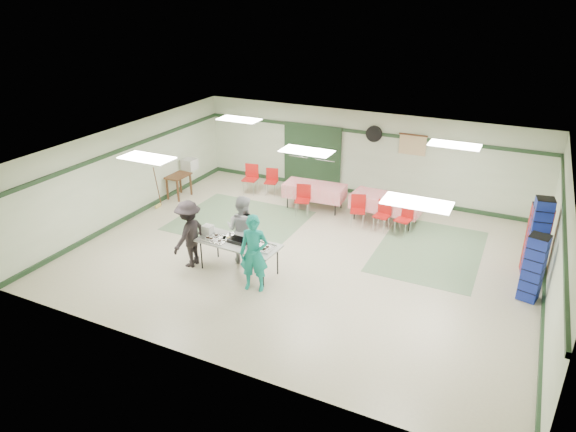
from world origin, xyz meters
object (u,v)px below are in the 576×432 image
at_px(chair_c, 405,216).
at_px(chair_d, 303,197).
at_px(office_printer, 190,164).
at_px(broom, 157,187).
at_px(volunteer_dark, 189,234).
at_px(chair_b, 358,207).
at_px(volunteer_grey, 243,229).
at_px(chair_loose_b, 251,176).
at_px(crate_stack_blue_b, 534,268).
at_px(crate_stack_red, 536,240).
at_px(chair_loose_a, 272,179).
at_px(dining_table_b, 315,190).
at_px(dining_table_a, 386,203).
at_px(volunteer_teal, 254,253).
at_px(chair_a, 383,212).
at_px(crate_stack_blue_a, 537,239).
at_px(printer_table, 178,179).
at_px(serving_table, 238,244).

height_order(chair_c, chair_d, chair_d).
height_order(office_printer, broom, broom).
relative_size(volunteer_dark, chair_b, 1.89).
height_order(chair_b, office_printer, office_printer).
distance_m(volunteer_grey, office_printer, 5.17).
relative_size(chair_loose_b, crate_stack_blue_b, 0.63).
distance_m(chair_b, crate_stack_red, 4.61).
distance_m(chair_loose_a, crate_stack_blue_b, 8.37).
xyz_separation_m(dining_table_b, chair_b, (1.56, -0.57, -0.03)).
bearing_deg(office_printer, chair_loose_a, 25.36).
xyz_separation_m(office_printer, broom, (-0.08, -1.56, -0.25)).
bearing_deg(dining_table_a, dining_table_b, -176.07).
height_order(chair_d, broom, broom).
relative_size(chair_loose_a, office_printer, 1.93).
distance_m(volunteer_teal, crate_stack_blue_b, 5.91).
bearing_deg(chair_c, office_printer, -170.16).
distance_m(volunteer_teal, volunteer_grey, 1.32).
bearing_deg(chair_c, crate_stack_blue_b, -21.12).
relative_size(volunteer_grey, office_printer, 3.91).
bearing_deg(chair_c, chair_loose_b, -178.30).
height_order(chair_a, chair_d, chair_d).
xyz_separation_m(dining_table_b, chair_a, (2.28, -0.57, -0.06)).
height_order(dining_table_a, chair_b, chair_b).
xyz_separation_m(chair_b, crate_stack_red, (4.53, -0.80, 0.32)).
xyz_separation_m(crate_stack_blue_a, broom, (-10.38, -0.40, -0.32)).
bearing_deg(office_printer, chair_a, 4.36).
bearing_deg(volunteer_dark, crate_stack_blue_a, 112.26).
xyz_separation_m(chair_loose_b, crate_stack_red, (8.44, -1.66, 0.27)).
height_order(chair_loose_b, office_printer, office_printer).
height_order(chair_a, printer_table, chair_a).
bearing_deg(chair_c, chair_a, -169.02).
height_order(volunteer_dark, chair_c, volunteer_dark).
bearing_deg(chair_b, chair_d, 162.92).
height_order(crate_stack_blue_a, crate_stack_blue_b, crate_stack_blue_a).
xyz_separation_m(volunteer_grey, broom, (-4.02, 1.79, -0.19)).
relative_size(chair_a, broom, 0.65).
height_order(chair_loose_a, chair_loose_b, chair_loose_b).
relative_size(dining_table_a, chair_a, 2.38).
distance_m(volunteer_teal, crate_stack_red, 6.46).
xyz_separation_m(volunteer_dark, chair_loose_a, (-0.39, 4.98, -0.31)).
height_order(volunteer_dark, chair_d, volunteer_dark).
xyz_separation_m(chair_a, chair_b, (-0.72, 0.00, 0.02)).
distance_m(crate_stack_blue_b, office_printer, 10.53).
bearing_deg(serving_table, broom, 154.66).
height_order(volunteer_grey, office_printer, volunteer_grey).
bearing_deg(chair_c, dining_table_b, 179.86).
relative_size(crate_stack_blue_a, broom, 1.53).
bearing_deg(chair_b, serving_table, -131.20).
height_order(dining_table_b, printer_table, dining_table_b).
relative_size(volunteer_grey, chair_c, 2.03).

